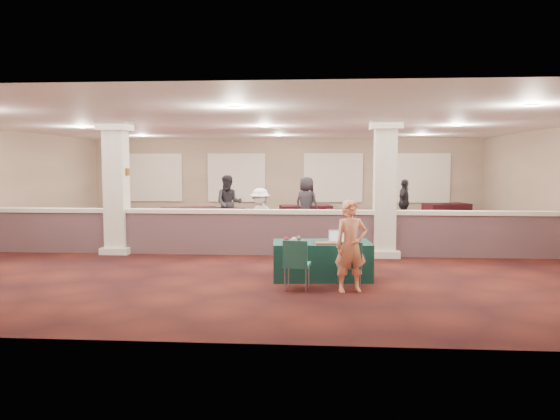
# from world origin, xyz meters

# --- Properties ---
(ground) EXTENTS (16.00, 16.00, 0.00)m
(ground) POSITION_xyz_m (0.00, 0.00, 0.00)
(ground) COLOR #431710
(ground) RESTS_ON ground
(wall_back) EXTENTS (16.00, 0.04, 3.20)m
(wall_back) POSITION_xyz_m (0.00, 8.00, 1.60)
(wall_back) COLOR gray
(wall_back) RESTS_ON ground
(wall_front) EXTENTS (16.00, 0.04, 3.20)m
(wall_front) POSITION_xyz_m (0.00, -8.00, 1.60)
(wall_front) COLOR gray
(wall_front) RESTS_ON ground
(ceiling) EXTENTS (16.00, 16.00, 0.02)m
(ceiling) POSITION_xyz_m (0.00, 0.00, 3.20)
(ceiling) COLOR white
(ceiling) RESTS_ON wall_back
(partition_wall) EXTENTS (15.60, 0.28, 1.10)m
(partition_wall) POSITION_xyz_m (0.00, -1.50, 0.57)
(partition_wall) COLOR brown
(partition_wall) RESTS_ON ground
(column_left) EXTENTS (0.72, 0.72, 3.20)m
(column_left) POSITION_xyz_m (-3.50, -1.50, 1.64)
(column_left) COLOR silver
(column_left) RESTS_ON ground
(column_right) EXTENTS (0.72, 0.72, 3.20)m
(column_right) POSITION_xyz_m (3.00, -1.50, 1.64)
(column_right) COLOR silver
(column_right) RESTS_ON ground
(sconce_left) EXTENTS (0.12, 0.12, 0.18)m
(sconce_left) POSITION_xyz_m (-3.78, -1.50, 2.00)
(sconce_left) COLOR brown
(sconce_left) RESTS_ON column_left
(sconce_right) EXTENTS (0.12, 0.12, 0.18)m
(sconce_right) POSITION_xyz_m (-3.22, -1.50, 2.00)
(sconce_right) COLOR brown
(sconce_right) RESTS_ON column_left
(near_table) EXTENTS (1.92, 1.08, 0.71)m
(near_table) POSITION_xyz_m (1.52, -4.13, 0.36)
(near_table) COLOR #0E3329
(near_table) RESTS_ON ground
(conf_chair_main) EXTENTS (0.45, 0.45, 0.86)m
(conf_chair_main) POSITION_xyz_m (2.00, -5.03, 0.51)
(conf_chair_main) COLOR #1F5A5D
(conf_chair_main) RESTS_ON ground
(conf_chair_side) EXTENTS (0.50, 0.50, 0.89)m
(conf_chair_side) POSITION_xyz_m (1.07, -5.13, 0.53)
(conf_chair_side) COLOR #1F5A5D
(conf_chair_side) RESTS_ON ground
(woman) EXTENTS (0.66, 0.53, 1.59)m
(woman) POSITION_xyz_m (2.02, -5.15, 0.79)
(woman) COLOR #F1A368
(woman) RESTS_ON ground
(far_table_front_left) EXTENTS (1.82, 1.24, 0.67)m
(far_table_front_left) POSITION_xyz_m (-2.50, 3.00, 0.34)
(far_table_front_left) COLOR black
(far_table_front_left) RESTS_ON ground
(far_table_front_center) EXTENTS (2.03, 1.40, 0.75)m
(far_table_front_center) POSITION_xyz_m (-2.00, 3.00, 0.37)
(far_table_front_center) COLOR black
(far_table_front_center) RESTS_ON ground
(far_table_front_right) EXTENTS (1.84, 1.08, 0.71)m
(far_table_front_right) POSITION_xyz_m (2.50, 3.00, 0.35)
(far_table_front_right) COLOR black
(far_table_front_right) RESTS_ON ground
(far_table_back_left) EXTENTS (2.01, 1.39, 0.74)m
(far_table_back_left) POSITION_xyz_m (-2.86, 3.20, 0.37)
(far_table_back_left) COLOR black
(far_table_back_left) RESTS_ON ground
(far_table_back_center) EXTENTS (1.92, 1.24, 0.72)m
(far_table_back_center) POSITION_xyz_m (0.97, 4.70, 0.36)
(far_table_back_center) COLOR black
(far_table_back_center) RESTS_ON ground
(far_table_back_right) EXTENTS (1.86, 1.36, 0.68)m
(far_table_back_right) POSITION_xyz_m (6.27, 6.50, 0.34)
(far_table_back_right) COLOR black
(far_table_back_right) RESTS_ON ground
(attendee_a) EXTENTS (0.92, 0.58, 1.81)m
(attendee_a) POSITION_xyz_m (-1.50, 3.06, 0.91)
(attendee_a) COLOR black
(attendee_a) RESTS_ON ground
(attendee_b) EXTENTS (1.08, 0.85, 1.54)m
(attendee_b) POSITION_xyz_m (-0.13, 0.00, 0.77)
(attendee_b) COLOR silver
(attendee_b) RESTS_ON ground
(attendee_c) EXTENTS (0.81, 1.07, 1.65)m
(attendee_c) POSITION_xyz_m (4.40, 4.73, 0.83)
(attendee_c) COLOR black
(attendee_c) RESTS_ON ground
(attendee_d) EXTENTS (0.99, 0.84, 1.76)m
(attendee_d) POSITION_xyz_m (1.02, 3.50, 0.88)
(attendee_d) COLOR black
(attendee_d) RESTS_ON ground
(laptop_base) EXTENTS (0.34, 0.25, 0.02)m
(laptop_base) POSITION_xyz_m (1.82, -4.15, 0.72)
(laptop_base) COLOR silver
(laptop_base) RESTS_ON near_table
(laptop_screen) EXTENTS (0.32, 0.04, 0.21)m
(laptop_screen) POSITION_xyz_m (1.81, -4.04, 0.84)
(laptop_screen) COLOR silver
(laptop_screen) RESTS_ON near_table
(screen_glow) EXTENTS (0.29, 0.03, 0.19)m
(screen_glow) POSITION_xyz_m (1.81, -4.05, 0.82)
(screen_glow) COLOR #B2BBD5
(screen_glow) RESTS_ON near_table
(knitting) EXTENTS (0.41, 0.32, 0.03)m
(knitting) POSITION_xyz_m (1.59, -4.36, 0.73)
(knitting) COLOR #AD4C1B
(knitting) RESTS_ON near_table
(yarn_cream) EXTENTS (0.11, 0.11, 0.11)m
(yarn_cream) POSITION_xyz_m (0.99, -4.27, 0.77)
(yarn_cream) COLOR beige
(yarn_cream) RESTS_ON near_table
(yarn_red) EXTENTS (0.10, 0.10, 0.10)m
(yarn_red) POSITION_xyz_m (0.84, -4.13, 0.76)
(yarn_red) COLOR maroon
(yarn_red) RESTS_ON near_table
(yarn_grey) EXTENTS (0.10, 0.10, 0.10)m
(yarn_grey) POSITION_xyz_m (1.07, -4.04, 0.76)
(yarn_grey) COLOR #49484D
(yarn_grey) RESTS_ON near_table
(scissors) EXTENTS (0.12, 0.04, 0.01)m
(scissors) POSITION_xyz_m (2.17, -4.35, 0.72)
(scissors) COLOR red
(scissors) RESTS_ON near_table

